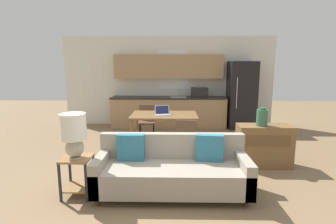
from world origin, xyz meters
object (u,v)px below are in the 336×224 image
(couch, at_px, (172,170))
(dining_chair_far_left, at_px, (147,120))
(dining_chair_near_right, at_px, (186,137))
(dining_table, at_px, (164,117))
(table_lamp, at_px, (74,133))
(laptop, at_px, (163,112))
(credenza, at_px, (264,146))
(vase, at_px, (262,117))
(side_table, at_px, (77,170))
(refrigerator, at_px, (241,95))

(couch, relative_size, dining_chair_far_left, 2.58)
(dining_chair_near_right, relative_size, dining_chair_far_left, 1.00)
(dining_chair_far_left, bearing_deg, dining_chair_near_right, -62.96)
(dining_table, distance_m, table_lamp, 2.54)
(couch, bearing_deg, laptop, 95.97)
(credenza, height_order, laptop, laptop)
(dining_chair_near_right, distance_m, laptop, 0.97)
(credenza, bearing_deg, laptop, 152.65)
(dining_table, relative_size, credenza, 1.50)
(dining_table, relative_size, laptop, 3.87)
(credenza, bearing_deg, vase, -152.61)
(dining_table, height_order, side_table, dining_table)
(dining_chair_far_left, bearing_deg, table_lamp, -105.56)
(table_lamp, xyz_separation_m, dining_chair_far_left, (0.70, 3.05, -0.46))
(dining_chair_near_right, xyz_separation_m, laptop, (-0.49, 0.76, 0.35))
(credenza, bearing_deg, dining_table, 151.07)
(dining_table, relative_size, couch, 0.67)
(dining_table, bearing_deg, refrigerator, 42.22)
(dining_table, bearing_deg, laptop, -120.18)
(couch, bearing_deg, dining_chair_near_right, 77.79)
(vase, relative_size, laptop, 0.88)
(side_table, height_order, table_lamp, table_lamp)
(dining_table, distance_m, dining_chair_near_right, 0.96)
(table_lamp, bearing_deg, dining_table, 62.64)
(couch, bearing_deg, refrigerator, 63.67)
(side_table, xyz_separation_m, vase, (2.95, 1.14, 0.55))
(side_table, height_order, laptop, laptop)
(vase, distance_m, dining_chair_near_right, 1.43)
(credenza, xyz_separation_m, laptop, (-1.90, 0.98, 0.43))
(credenza, distance_m, laptop, 2.18)
(credenza, xyz_separation_m, dining_chair_near_right, (-1.41, 0.22, 0.09))
(side_table, bearing_deg, table_lamp, -95.97)
(dining_table, bearing_deg, dining_chair_far_left, 120.10)
(vase, distance_m, laptop, 2.09)
(couch, height_order, laptop, laptop)
(vase, bearing_deg, dining_table, 149.02)
(dining_chair_far_left, distance_m, laptop, 1.02)
(couch, distance_m, dining_chair_far_left, 2.96)
(vase, xyz_separation_m, dining_chair_far_left, (-2.25, 1.88, -0.45))
(credenza, distance_m, dining_chair_far_left, 2.97)
(refrigerator, xyz_separation_m, laptop, (-2.23, -2.05, -0.15))
(side_table, distance_m, dining_chair_far_left, 3.10)
(side_table, bearing_deg, dining_chair_far_left, 77.08)
(refrigerator, distance_m, credenza, 3.10)
(refrigerator, relative_size, laptop, 5.21)
(dining_table, height_order, vase, vase)
(credenza, height_order, vase, vase)
(dining_table, distance_m, laptop, 0.13)
(vase, bearing_deg, side_table, -158.87)
(credenza, xyz_separation_m, vase, (-0.08, -0.04, 0.54))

